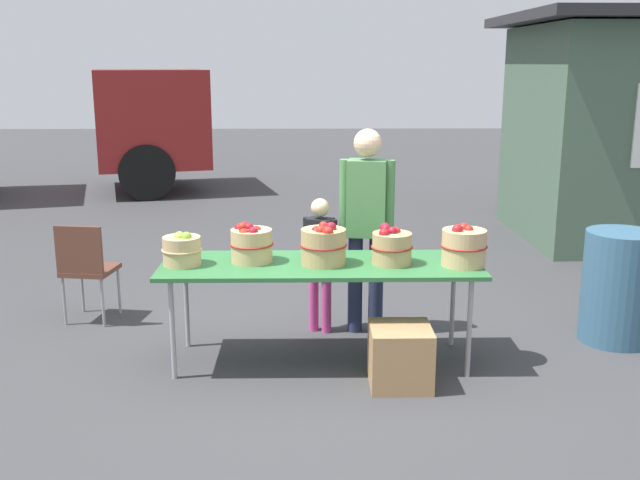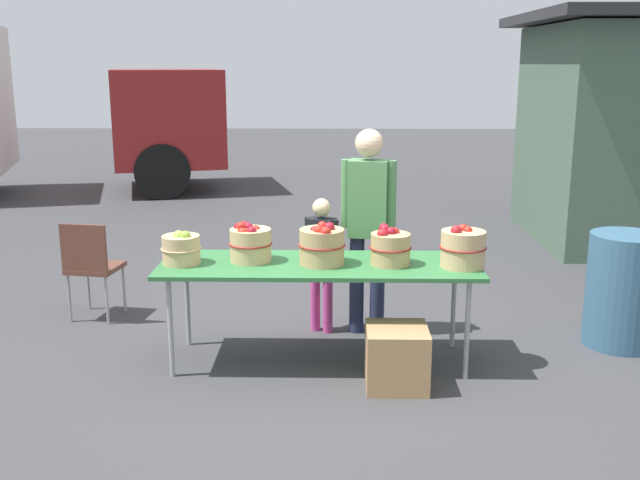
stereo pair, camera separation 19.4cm
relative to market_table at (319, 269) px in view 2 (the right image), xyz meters
name	(u,v)px [view 2 (the right image)]	position (x,y,z in m)	size (l,w,h in m)	color
ground_plane	(319,360)	(0.00, 0.00, -0.71)	(40.00, 40.00, 0.00)	#38383A
market_table	(319,269)	(0.00, 0.00, 0.00)	(2.30, 0.76, 0.75)	#2D6B38
apple_basket_green_0	(181,248)	(-0.99, -0.03, 0.15)	(0.29, 0.29, 0.25)	tan
apple_basket_red_0	(250,243)	(-0.50, 0.05, 0.17)	(0.32, 0.32, 0.30)	tan
apple_basket_red_1	(322,245)	(0.02, -0.02, 0.18)	(0.34, 0.34, 0.31)	tan
apple_basket_red_2	(390,247)	(0.51, -0.02, 0.17)	(0.30, 0.30, 0.29)	tan
apple_basket_red_3	(463,248)	(1.01, -0.07, 0.18)	(0.33, 0.33, 0.31)	tan
vendor_adult	(368,215)	(0.38, 0.61, 0.27)	(0.43, 0.27, 1.66)	#262D4C
child_customer	(321,254)	(0.01, 0.62, -0.06)	(0.27, 0.22, 1.11)	#CC3F8C
folding_chair	(91,262)	(-1.96, 0.88, -0.20)	(0.46, 0.46, 0.86)	brown
trash_barrel	(623,290)	(2.35, 0.37, -0.27)	(0.56, 0.56, 0.89)	#335972
produce_crate	(397,357)	(0.54, -0.43, -0.50)	(0.42, 0.42, 0.42)	#A87F51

